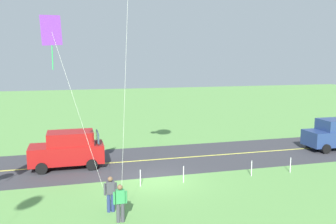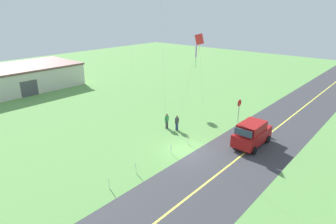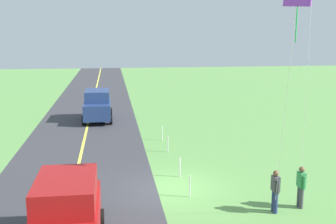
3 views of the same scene
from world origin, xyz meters
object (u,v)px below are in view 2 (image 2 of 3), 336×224
(person_adult_near, at_px, (167,121))
(kite_green_far, at_px, (199,41))
(warehouse_distant, at_px, (14,78))
(car_suv_foreground, at_px, (252,134))
(stop_sign, at_px, (239,106))
(kite_blue_mid, at_px, (196,53))
(person_adult_companion, at_px, (177,122))

(person_adult_near, relative_size, kite_green_far, 0.18)
(kite_green_far, height_order, warehouse_distant, kite_green_far)
(person_adult_near, xyz_separation_m, warehouse_distant, (-3.94, 27.23, 0.89))
(car_suv_foreground, xyz_separation_m, kite_green_far, (6.01, 10.24, 6.96))
(stop_sign, distance_m, kite_blue_mid, 7.72)
(kite_green_far, bearing_deg, warehouse_distant, 115.44)
(stop_sign, xyz_separation_m, warehouse_distant, (-10.39, 31.94, -0.05))
(person_adult_companion, xyz_separation_m, kite_blue_mid, (2.15, -0.54, 6.78))
(person_adult_near, bearing_deg, person_adult_companion, 64.09)
(person_adult_near, distance_m, kite_green_far, 11.04)
(stop_sign, relative_size, kite_blue_mid, 0.30)
(kite_green_far, bearing_deg, car_suv_foreground, -120.41)
(car_suv_foreground, distance_m, kite_green_far, 13.77)
(person_adult_companion, distance_m, kite_blue_mid, 7.13)
(car_suv_foreground, distance_m, kite_blue_mid, 9.30)
(car_suv_foreground, height_order, kite_blue_mid, kite_blue_mid)
(car_suv_foreground, height_order, kite_green_far, kite_green_far)
(stop_sign, relative_size, warehouse_distant, 0.14)
(kite_blue_mid, bearing_deg, stop_sign, -37.19)
(person_adult_companion, height_order, kite_green_far, kite_green_far)
(warehouse_distant, bearing_deg, person_adult_near, -81.76)
(warehouse_distant, bearing_deg, kite_blue_mid, -77.57)
(person_adult_companion, height_order, warehouse_distant, warehouse_distant)
(person_adult_companion, relative_size, kite_green_far, 0.18)
(stop_sign, xyz_separation_m, kite_green_far, (1.65, 6.64, 6.31))
(person_adult_near, height_order, kite_blue_mid, kite_blue_mid)
(person_adult_near, bearing_deg, stop_sign, 104.09)
(stop_sign, relative_size, person_adult_near, 1.60)
(kite_blue_mid, bearing_deg, person_adult_near, 145.75)
(car_suv_foreground, xyz_separation_m, warehouse_distant, (-6.02, 35.54, 0.60))
(person_adult_companion, distance_m, warehouse_distant, 28.67)
(stop_sign, bearing_deg, person_adult_near, 143.89)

